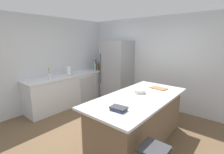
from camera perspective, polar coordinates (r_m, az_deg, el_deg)
ground_plane at (r=3.54m, az=-1.60°, el=-20.41°), size 7.20×7.20×0.00m
wall_rear at (r=4.92m, az=16.09°, el=4.81°), size 6.00×0.10×2.60m
wall_left at (r=4.99m, az=-23.27°, el=4.38°), size 0.10×6.00×2.60m
counter_run_left at (r=5.21m, az=-13.72°, el=-4.08°), size 0.66×2.83×0.92m
kitchen_island at (r=3.27m, az=9.10°, el=-14.23°), size 1.06×2.23×0.91m
refrigerator at (r=5.23m, az=1.84°, el=2.03°), size 0.83×0.77×1.93m
sink_faucet at (r=4.88m, az=-18.39°, el=1.97°), size 0.15×0.05×0.30m
flower_vase at (r=4.67m, az=-21.23°, el=0.63°), size 0.08×0.08×0.33m
paper_towel_roll at (r=4.98m, az=-14.94°, el=2.12°), size 0.14×0.14×0.31m
olive_oil_bottle at (r=5.92m, az=-3.99°, el=4.09°), size 0.05×0.05×0.32m
vinegar_bottle at (r=5.79m, az=-3.87°, el=3.61°), size 0.05×0.05×0.25m
whiskey_bottle at (r=5.74m, az=-4.71°, el=3.69°), size 0.07×0.07×0.30m
wine_bottle at (r=5.71m, az=-5.79°, el=3.95°), size 0.07×0.07×0.38m
gin_bottle at (r=5.59m, az=-6.04°, el=3.64°), size 0.07×0.07×0.35m
cookbook_stack at (r=2.48m, az=2.36°, el=-11.01°), size 0.27×0.20×0.06m
mixing_bowl at (r=3.29m, az=9.79°, el=-4.95°), size 0.23×0.23×0.07m
cutting_board at (r=3.68m, az=16.08°, el=-3.82°), size 0.35×0.23×0.02m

